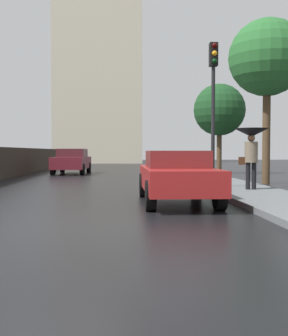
{
  "coord_description": "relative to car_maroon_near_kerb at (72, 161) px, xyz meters",
  "views": [
    {
      "loc": [
        1.22,
        -7.02,
        1.3
      ],
      "look_at": [
        1.91,
        5.51,
        0.81
      ],
      "focal_mm": 44.94,
      "sensor_mm": 36.0,
      "label": 1
    }
  ],
  "objects": [
    {
      "name": "distant_tower",
      "position": [
        0.52,
        26.09,
        9.85
      ],
      "size": [
        10.26,
        10.66,
        21.21
      ],
      "color": "beige",
      "rests_on": "ground"
    },
    {
      "name": "car_maroon_near_kerb",
      "position": [
        0.0,
        0.0,
        0.0
      ],
      "size": [
        2.03,
        4.2,
        1.47
      ],
      "rotation": [
        0.0,
        0.0,
        3.09
      ],
      "color": "maroon",
      "rests_on": "ground"
    },
    {
      "name": "traffic_light",
      "position": [
        5.87,
        -11.16,
        2.61
      ],
      "size": [
        0.26,
        0.39,
        4.69
      ],
      "color": "black",
      "rests_on": "sidewalk_strip"
    },
    {
      "name": "pedestrian_with_umbrella_near",
      "position": [
        6.85,
        -12.07,
        0.87
      ],
      "size": [
        1.04,
        1.04,
        1.87
      ],
      "rotation": [
        0.0,
        0.0,
        2.97
      ],
      "color": "black",
      "rests_on": "sidewalk_strip"
    },
    {
      "name": "street_tree_far",
      "position": [
        8.73,
        -8.07,
        4.28
      ],
      "size": [
        3.08,
        3.08,
        6.62
      ],
      "color": "#4C3823",
      "rests_on": "ground"
    },
    {
      "name": "car_red_mid_road",
      "position": [
        4.27,
        -14.19,
        -0.05
      ],
      "size": [
        1.75,
        4.37,
        1.32
      ],
      "rotation": [
        0.0,
        0.0,
        0.0
      ],
      "color": "maroon",
      "rests_on": "ground"
    },
    {
      "name": "street_tree_mid",
      "position": [
        8.52,
        -0.84,
        2.93
      ],
      "size": [
        2.96,
        2.96,
        5.18
      ],
      "color": "#4C3823",
      "rests_on": "ground"
    },
    {
      "name": "ground",
      "position": [
        1.64,
        -17.72,
        -0.76
      ],
      "size": [
        120.0,
        120.0,
        0.0
      ],
      "primitive_type": "plane",
      "color": "black"
    }
  ]
}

